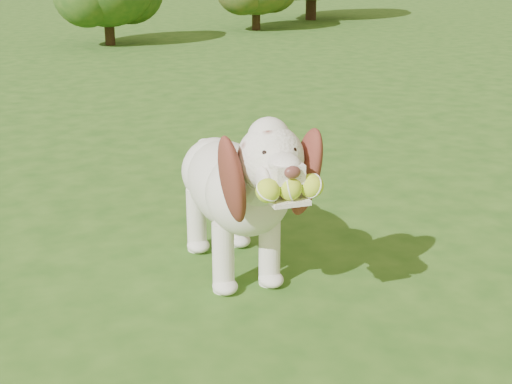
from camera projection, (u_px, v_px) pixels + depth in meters
ground at (355, 304)px, 2.92m from camera, size 80.00×80.00×0.00m
dog at (237, 184)px, 3.03m from camera, size 0.55×1.24×0.80m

